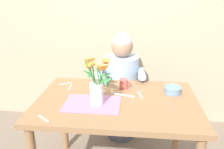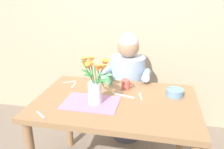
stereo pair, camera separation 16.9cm
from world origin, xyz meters
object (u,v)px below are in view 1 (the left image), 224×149
at_px(dinner_knife, 123,95).
at_px(seated_person, 122,88).
at_px(flower_vase, 96,81).
at_px(coffee_cup, 105,79).
at_px(ceramic_bowl, 173,89).
at_px(tea_cup, 124,84).

bearing_deg(dinner_knife, seated_person, 110.78).
height_order(flower_vase, coffee_cup, flower_vase).
xyz_separation_m(flower_vase, ceramic_bowl, (0.57, 0.25, -0.15)).
relative_size(ceramic_bowl, dinner_knife, 0.72).
bearing_deg(flower_vase, tea_cup, 59.71).
distance_m(seated_person, tea_cup, 0.46).
distance_m(flower_vase, coffee_cup, 0.42).
relative_size(ceramic_bowl, coffee_cup, 1.46).
height_order(flower_vase, tea_cup, flower_vase).
xyz_separation_m(seated_person, flower_vase, (-0.14, -0.70, 0.36)).
distance_m(flower_vase, ceramic_bowl, 0.64).
height_order(ceramic_bowl, dinner_knife, ceramic_bowl).
height_order(seated_person, coffee_cup, seated_person).
height_order(seated_person, dinner_knife, seated_person).
bearing_deg(dinner_knife, flower_vase, -119.98).
xyz_separation_m(flower_vase, dinner_knife, (0.18, 0.17, -0.18)).
xyz_separation_m(ceramic_bowl, coffee_cup, (-0.56, 0.14, 0.01)).
xyz_separation_m(seated_person, tea_cup, (0.04, -0.40, 0.22)).
bearing_deg(ceramic_bowl, dinner_knife, -168.32).
relative_size(tea_cup, coffee_cup, 1.00).
relative_size(flower_vase, dinner_knife, 1.97).
relative_size(flower_vase, tea_cup, 4.03).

